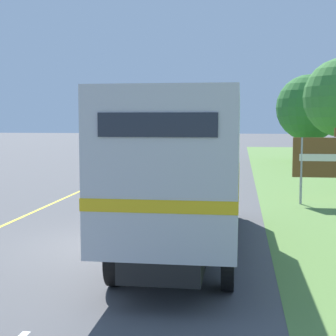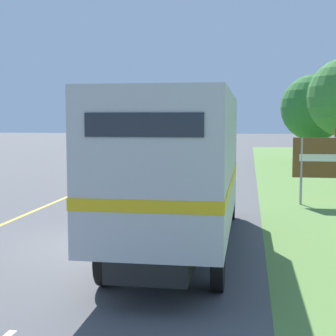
% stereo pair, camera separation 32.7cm
% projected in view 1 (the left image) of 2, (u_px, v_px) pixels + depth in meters
% --- Properties ---
extents(ground_plane, '(200.00, 200.00, 0.00)m').
position_uv_depth(ground_plane, '(114.00, 245.00, 12.37)').
color(ground_plane, '#515154').
extents(edge_line_yellow, '(0.12, 62.58, 0.01)m').
position_uv_depth(edge_line_yellow, '(112.00, 177.00, 27.15)').
color(edge_line_yellow, yellow).
rests_on(edge_line_yellow, ground).
extents(centre_dash_near, '(0.12, 2.60, 0.01)m').
position_uv_depth(centre_dash_near, '(116.00, 243.00, 12.57)').
color(centre_dash_near, white).
rests_on(centre_dash_near, ground).
extents(centre_dash_mid_a, '(0.12, 2.60, 0.01)m').
position_uv_depth(centre_dash_mid_a, '(158.00, 201.00, 19.07)').
color(centre_dash_mid_a, white).
rests_on(centre_dash_mid_a, ground).
extents(centre_dash_mid_b, '(0.12, 2.60, 0.01)m').
position_uv_depth(centre_dash_mid_b, '(179.00, 180.00, 25.58)').
color(centre_dash_mid_b, white).
rests_on(centre_dash_mid_b, ground).
extents(centre_dash_far, '(0.12, 2.60, 0.01)m').
position_uv_depth(centre_dash_far, '(192.00, 168.00, 32.09)').
color(centre_dash_far, white).
rests_on(centre_dash_far, ground).
extents(centre_dash_farthest, '(0.12, 2.60, 0.01)m').
position_uv_depth(centre_dash_farthest, '(200.00, 160.00, 38.59)').
color(centre_dash_farthest, white).
rests_on(centre_dash_farthest, ground).
extents(horse_trailer_truck, '(2.39, 8.85, 3.55)m').
position_uv_depth(horse_trailer_truck, '(186.00, 165.00, 11.65)').
color(horse_trailer_truck, black).
rests_on(horse_trailer_truck, ground).
extents(lead_car_white, '(1.80, 3.99, 1.92)m').
position_uv_depth(lead_car_white, '(149.00, 159.00, 26.77)').
color(lead_car_white, black).
rests_on(lead_car_white, ground).
extents(highway_sign, '(2.07, 0.09, 2.73)m').
position_uv_depth(highway_sign, '(324.00, 158.00, 18.16)').
color(highway_sign, '#9E9EA3').
rests_on(highway_sign, ground).
extents(roadside_tree_far, '(4.71, 4.71, 6.22)m').
position_uv_depth(roadside_tree_far, '(309.00, 108.00, 36.57)').
color(roadside_tree_far, brown).
rests_on(roadside_tree_far, ground).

